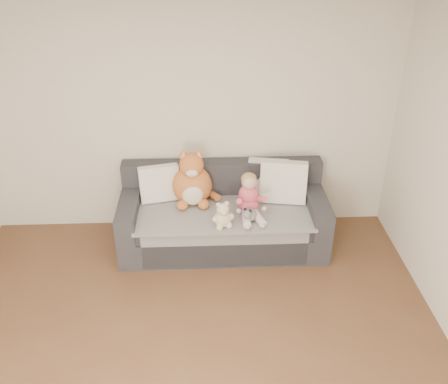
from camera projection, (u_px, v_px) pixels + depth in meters
name	position (u px, v px, depth m)	size (l,w,h in m)	color
room_shell	(183.00, 228.00, 3.53)	(5.00, 5.00, 5.00)	brown
sofa	(223.00, 218.00, 5.45)	(2.20, 0.94, 0.85)	#26262B
cushion_left	(159.00, 183.00, 5.40)	(0.46, 0.28, 0.41)	white
cushion_right_back	(268.00, 177.00, 5.52)	(0.47, 0.27, 0.41)	white
cushion_right_front	(283.00, 182.00, 5.36)	(0.53, 0.30, 0.47)	white
toddler	(249.00, 198.00, 5.14)	(0.32, 0.47, 0.46)	#DB4D59
plush_cat	(192.00, 183.00, 5.33)	(0.52, 0.45, 0.65)	#AA5E25
teddy_bear	(223.00, 217.00, 4.97)	(0.22, 0.18, 0.29)	beige
plush_cow	(249.00, 215.00, 5.08)	(0.15, 0.21, 0.18)	white
sippy_cup	(242.00, 209.00, 5.20)	(0.09, 0.06, 0.10)	#4D399C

